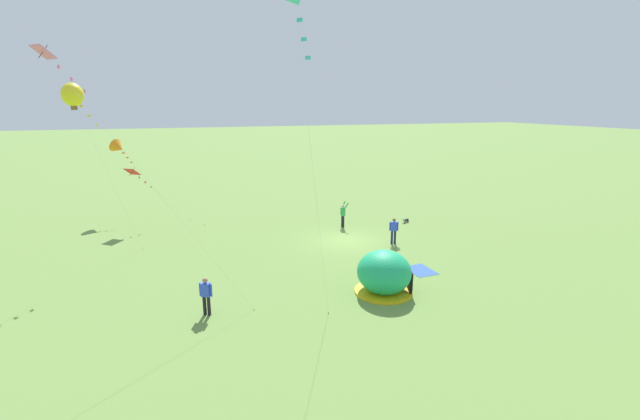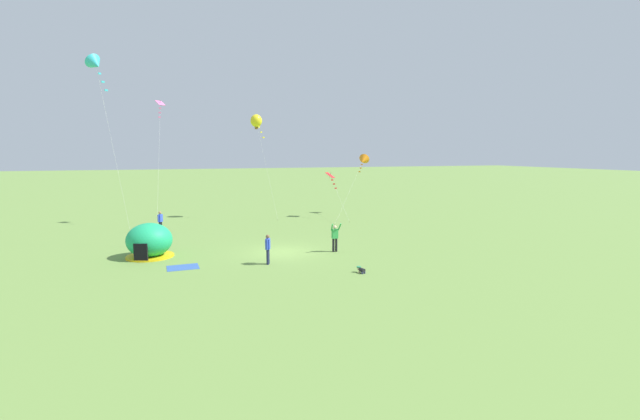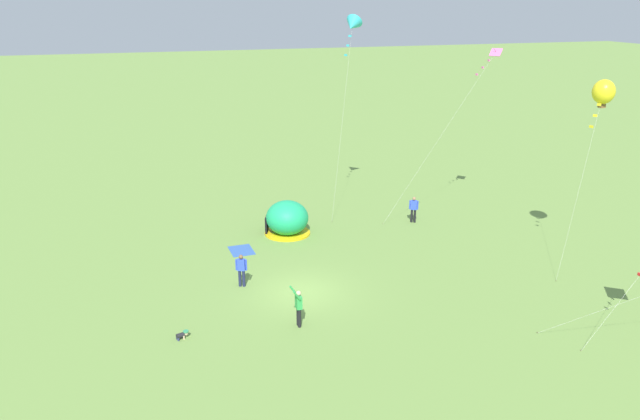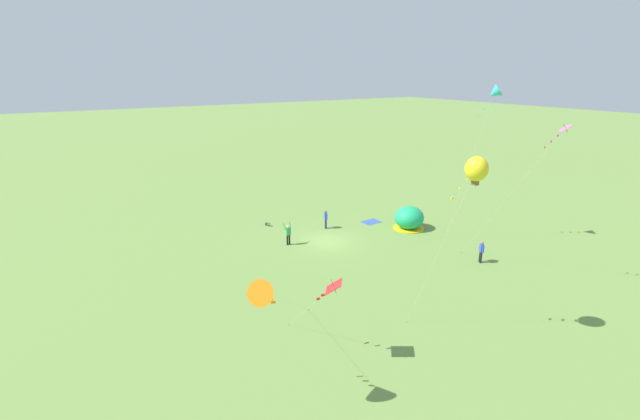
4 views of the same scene
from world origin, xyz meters
The scene contains 10 objects.
ground_plane centered at (0.00, 0.00, 0.00)m, with size 300.00×300.00×0.00m, color olive.
popup_tent centered at (-8.05, 1.38, 1.00)m, with size 2.81×2.81×2.10m.
picnic_blanket centered at (-6.21, -1.84, 0.01)m, with size 1.70×1.30×0.01m, color #3359A5.
toddler_crawling centered at (2.72, -6.10, 0.18)m, with size 0.35×0.55×0.32m.
person_far_back centered at (-7.59, 9.70, 0.96)m, with size 0.40×0.52×1.72m.
person_flying_kite centered at (3.18, -1.06, 1.00)m, with size 0.68×0.47×1.89m.
person_center_field centered at (-1.56, -2.69, 0.96)m, with size 0.36×0.55×1.72m.
kite_yellow centered at (1.36, 15.35, 9.39)m, with size 1.97×3.09×10.02m.
kite_pink centered at (-7.28, 14.16, 10.15)m, with size 1.07×7.30×10.91m.
kite_cyan centered at (-11.05, 6.57, 12.23)m, with size 2.64×2.71×12.88m.
Camera 3 is at (26.89, -7.58, 13.85)m, focal length 35.00 mm.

